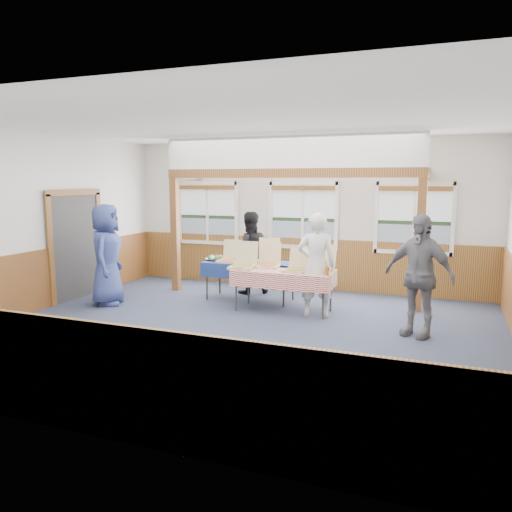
{
  "coord_description": "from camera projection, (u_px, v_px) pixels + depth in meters",
  "views": [
    {
      "loc": [
        2.94,
        -6.99,
        2.35
      ],
      "look_at": [
        -0.14,
        1.0,
        1.05
      ],
      "focal_mm": 35.0,
      "sensor_mm": 36.0,
      "label": 1
    }
  ],
  "objects": [
    {
      "name": "person_grey",
      "position": [
        419.0,
        275.0,
        7.51
      ],
      "size": [
        1.19,
        0.85,
        1.87
      ],
      "primitive_type": "imported",
      "rotation": [
        0.0,
        0.0,
        -0.41
      ],
      "color": "slate",
      "rests_on": "floor"
    },
    {
      "name": "wall_front",
      "position": [
        87.0,
        267.0,
        4.38
      ],
      "size": [
        8.0,
        0.0,
        8.0
      ],
      "primitive_type": "plane",
      "rotation": [
        -1.57,
        0.0,
        0.0
      ],
      "color": "silver",
      "rests_on": "floor"
    },
    {
      "name": "table_left",
      "position": [
        250.0,
        265.0,
        9.84
      ],
      "size": [
        1.89,
        1.1,
        0.76
      ],
      "rotation": [
        0.0,
        0.0,
        0.18
      ],
      "color": "#323232",
      "rests_on": "floor"
    },
    {
      "name": "wall_back",
      "position": [
        303.0,
        215.0,
        10.84
      ],
      "size": [
        8.0,
        0.0,
        8.0
      ],
      "primitive_type": "plane",
      "rotation": [
        1.57,
        0.0,
        0.0
      ],
      "color": "silver",
      "rests_on": "floor"
    },
    {
      "name": "veggie_tray",
      "position": [
        215.0,
        258.0,
        10.09
      ],
      "size": [
        0.41,
        0.41,
        0.09
      ],
      "color": "black",
      "rests_on": "table_left"
    },
    {
      "name": "wainscot_front",
      "position": [
        94.0,
        379.0,
        4.56
      ],
      "size": [
        7.98,
        0.05,
        1.1
      ],
      "primitive_type": "cube",
      "color": "brown",
      "rests_on": "floor"
    },
    {
      "name": "man_blue",
      "position": [
        106.0,
        255.0,
        9.44
      ],
      "size": [
        0.91,
        1.09,
        1.92
      ],
      "primitive_type": "imported",
      "rotation": [
        0.0,
        0.0,
        1.94
      ],
      "color": "navy",
      "rests_on": "floor"
    },
    {
      "name": "post_right",
      "position": [
        420.0,
        246.0,
        8.9
      ],
      "size": [
        0.15,
        0.15,
        2.4
      ],
      "primitive_type": "cube",
      "color": "#563813",
      "rests_on": "floor"
    },
    {
      "name": "drink_glass",
      "position": [
        327.0,
        271.0,
        8.42
      ],
      "size": [
        0.07,
        0.07,
        0.15
      ],
      "primitive_type": "cylinder",
      "color": "#985F19",
      "rests_on": "table_right"
    },
    {
      "name": "window_left",
      "position": [
        208.0,
        210.0,
        11.6
      ],
      "size": [
        1.56,
        0.1,
        1.46
      ],
      "color": "white",
      "rests_on": "wall_back"
    },
    {
      "name": "table_right",
      "position": [
        284.0,
        273.0,
        8.98
      ],
      "size": [
        1.88,
        1.04,
        0.76
      ],
      "rotation": [
        0.0,
        0.0,
        -0.14
      ],
      "color": "#323232",
      "rests_on": "floor"
    },
    {
      "name": "woman_white",
      "position": [
        316.0,
        265.0,
        8.59
      ],
      "size": [
        0.75,
        0.58,
        1.81
      ],
      "primitive_type": "imported",
      "rotation": [
        0.0,
        0.0,
        3.38
      ],
      "color": "silver",
      "rests_on": "floor"
    },
    {
      "name": "ceiling",
      "position": [
        241.0,
        122.0,
        7.37
      ],
      "size": [
        8.0,
        8.0,
        0.0
      ],
      "primitive_type": "plane",
      "rotation": [
        3.14,
        0.0,
        0.0
      ],
      "color": "white",
      "rests_on": "wall_back"
    },
    {
      "name": "wall_left",
      "position": [
        38.0,
        222.0,
        9.03
      ],
      "size": [
        0.0,
        8.0,
        8.0
      ],
      "primitive_type": "plane",
      "rotation": [
        1.57,
        0.0,
        1.57
      ],
      "color": "silver",
      "rests_on": "floor"
    },
    {
      "name": "pizza_box_e",
      "position": [
        296.0,
        268.0,
        8.8
      ],
      "size": [
        0.41,
        0.49,
        0.41
      ],
      "rotation": [
        0.0,
        0.0,
        -0.07
      ],
      "color": "beige",
      "rests_on": "table_right"
    },
    {
      "name": "wainscot_left",
      "position": [
        43.0,
        279.0,
        9.18
      ],
      "size": [
        0.05,
        6.98,
        1.1
      ],
      "primitive_type": "cube",
      "color": "brown",
      "rests_on": "floor"
    },
    {
      "name": "wainscot_back",
      "position": [
        302.0,
        263.0,
        10.97
      ],
      "size": [
        7.98,
        0.05,
        1.1
      ],
      "primitive_type": "cube",
      "color": "brown",
      "rests_on": "floor"
    },
    {
      "name": "pizza_box_a",
      "position": [
        229.0,
        258.0,
        9.86
      ],
      "size": [
        0.39,
        0.48,
        0.42
      ],
      "rotation": [
        0.0,
        0.0,
        0.02
      ],
      "color": "beige",
      "rests_on": "table_left"
    },
    {
      "name": "window_mid",
      "position": [
        303.0,
        212.0,
        10.78
      ],
      "size": [
        1.56,
        0.1,
        1.46
      ],
      "color": "white",
      "rests_on": "wall_back"
    },
    {
      "name": "pizza_box_c",
      "position": [
        243.0,
        264.0,
        9.14
      ],
      "size": [
        0.46,
        0.55,
        0.47
      ],
      "rotation": [
        0.0,
        0.0,
        0.05
      ],
      "color": "beige",
      "rests_on": "table_right"
    },
    {
      "name": "pizza_box_d",
      "position": [
        269.0,
        263.0,
        9.26
      ],
      "size": [
        0.47,
        0.55,
        0.44
      ],
      "rotation": [
        0.0,
        0.0,
        0.16
      ],
      "color": "beige",
      "rests_on": "table_right"
    },
    {
      "name": "cased_opening",
      "position": [
        76.0,
        246.0,
        9.93
      ],
      "size": [
        0.06,
        1.3,
        2.1
      ],
      "primitive_type": "cube",
      "color": "#323232",
      "rests_on": "wall_left"
    },
    {
      "name": "woman_black",
      "position": [
        249.0,
        253.0,
        10.42
      ],
      "size": [
        1.05,
        1.0,
        1.71
      ],
      "primitive_type": "imported",
      "rotation": [
        0.0,
        0.0,
        3.74
      ],
      "color": "black",
      "rests_on": "floor"
    },
    {
      "name": "post_left",
      "position": [
        175.0,
        235.0,
        10.68
      ],
      "size": [
        0.15,
        0.15,
        2.4
      ],
      "primitive_type": "cube",
      "color": "#563813",
      "rests_on": "floor"
    },
    {
      "name": "pizza_box_b",
      "position": [
        269.0,
        258.0,
        9.85
      ],
      "size": [
        0.54,
        0.6,
        0.46
      ],
      "rotation": [
        0.0,
        0.0,
        0.27
      ],
      "color": "beige",
      "rests_on": "table_left"
    },
    {
      "name": "window_right",
      "position": [
        414.0,
        214.0,
        9.97
      ],
      "size": [
        1.56,
        0.1,
        1.46
      ],
      "color": "white",
      "rests_on": "wall_back"
    },
    {
      "name": "cross_beam",
      "position": [
        287.0,
        173.0,
        9.6
      ],
      "size": [
        5.15,
        0.18,
        0.18
      ],
      "primitive_type": "cube",
      "color": "#563813",
      "rests_on": "post_left"
    },
    {
      "name": "pizza_box_f",
      "position": [
        321.0,
        267.0,
        8.86
      ],
      "size": [
        0.46,
        0.54,
        0.45
      ],
      "rotation": [
        0.0,
        0.0,
        -0.09
      ],
      "color": "beige",
      "rests_on": "table_right"
    },
    {
      "name": "floor",
      "position": [
        242.0,
        331.0,
        7.85
      ],
      "size": [
        8.0,
        8.0,
        0.0
      ],
      "primitive_type": "plane",
      "color": "#2C3247",
      "rests_on": "ground"
    }
  ]
}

